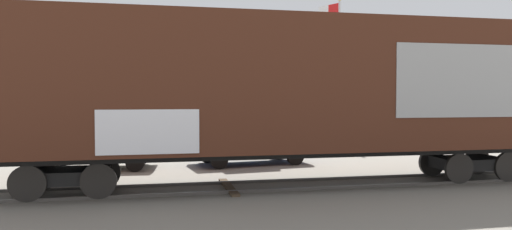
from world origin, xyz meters
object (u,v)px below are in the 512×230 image
Objects in this scene: flagpole at (334,47)px; parked_car_blue at (249,142)px; freight_car at (287,87)px; parked_car_white at (96,145)px.

flagpole is 10.72m from parked_car_blue.
freight_car is 2.13× the size of flagpole.
freight_car is 7.84m from parked_car_white.
flagpole reaches higher than parked_car_white.
flagpole reaches higher than freight_car.
flagpole is at bearing 64.86° from freight_car.
parked_car_white is 5.72m from parked_car_blue.
parked_car_blue is (-0.33, 4.77, -2.04)m from freight_car.
freight_car is 3.96× the size of parked_car_white.
flagpole is at bearing 51.01° from parked_car_blue.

